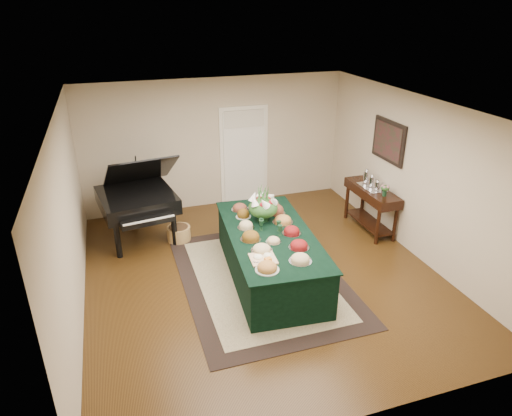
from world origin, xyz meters
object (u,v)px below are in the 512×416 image
object	(u,v)px
floral_centerpiece	(263,204)
grand_piano	(138,199)
mahogany_sideboard	(371,197)
buffet_table	(270,255)

from	to	relation	value
floral_centerpiece	grand_piano	xyz separation A→B (m)	(-1.89, 1.51, -0.28)
floral_centerpiece	mahogany_sideboard	world-z (taller)	floral_centerpiece
floral_centerpiece	mahogany_sideboard	bearing A→B (deg)	12.66
buffet_table	mahogany_sideboard	distance (m)	2.60
grand_piano	floral_centerpiece	bearing A→B (deg)	-38.70
floral_centerpiece	buffet_table	bearing A→B (deg)	-94.79
grand_piano	mahogany_sideboard	xyz separation A→B (m)	(4.24, -0.98, -0.13)
buffet_table	mahogany_sideboard	xyz separation A→B (m)	(2.39, 0.98, 0.27)
grand_piano	mahogany_sideboard	bearing A→B (deg)	-13.05
mahogany_sideboard	grand_piano	bearing A→B (deg)	166.95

